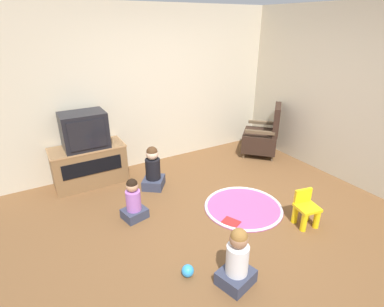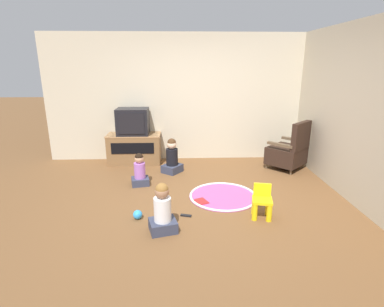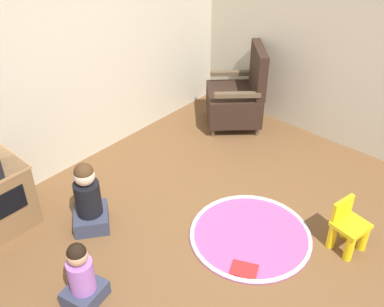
# 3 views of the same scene
# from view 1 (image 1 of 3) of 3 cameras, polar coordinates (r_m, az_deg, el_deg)

# --- Properties ---
(ground_plane) EXTENTS (30.00, 30.00, 0.00)m
(ground_plane) POSITION_cam_1_polar(r_m,az_deg,el_deg) (3.91, 5.58, -12.61)
(ground_plane) COLOR brown
(wall_back) EXTENTS (5.41, 0.12, 2.59)m
(wall_back) POSITION_cam_1_polar(r_m,az_deg,el_deg) (5.04, -11.35, 11.71)
(wall_back) COLOR beige
(wall_back) RESTS_ON ground_plane
(wall_right) EXTENTS (0.12, 5.21, 2.59)m
(wall_right) POSITION_cam_1_polar(r_m,az_deg,el_deg) (4.86, 32.69, 7.98)
(wall_right) COLOR beige
(wall_right) RESTS_ON ground_plane
(tv_cabinet) EXTENTS (1.08, 0.51, 0.61)m
(tv_cabinet) POSITION_cam_1_polar(r_m,az_deg,el_deg) (4.83, -18.98, -1.99)
(tv_cabinet) COLOR brown
(tv_cabinet) RESTS_ON ground_plane
(television) EXTENTS (0.63, 0.46, 0.53)m
(television) POSITION_cam_1_polar(r_m,az_deg,el_deg) (4.61, -19.85, 4.18)
(television) COLOR black
(television) RESTS_ON tv_cabinet
(black_armchair) EXTENTS (0.88, 0.88, 0.96)m
(black_armchair) POSITION_cam_1_polar(r_m,az_deg,el_deg) (5.73, 13.34, 3.16)
(black_armchair) COLOR brown
(black_armchair) RESTS_ON ground_plane
(yellow_kid_chair) EXTENTS (0.30, 0.29, 0.45)m
(yellow_kid_chair) POSITION_cam_1_polar(r_m,az_deg,el_deg) (3.98, 20.85, -10.10)
(yellow_kid_chair) COLOR yellow
(yellow_kid_chair) RESTS_ON ground_plane
(play_mat) EXTENTS (1.06, 1.06, 0.04)m
(play_mat) POSITION_cam_1_polar(r_m,az_deg,el_deg) (4.18, 9.73, -10.02)
(play_mat) COLOR #A54C8C
(play_mat) RESTS_ON ground_plane
(child_watching_left) EXTENTS (0.38, 0.36, 0.63)m
(child_watching_left) POSITION_cam_1_polar(r_m,az_deg,el_deg) (2.99, 8.58, -19.56)
(child_watching_left) COLOR #33384C
(child_watching_left) RESTS_ON ground_plane
(child_watching_center) EXTENTS (0.33, 0.30, 0.56)m
(child_watching_center) POSITION_cam_1_polar(r_m,az_deg,el_deg) (3.88, -11.08, -8.95)
(child_watching_center) COLOR #33384C
(child_watching_center) RESTS_ON ground_plane
(child_watching_right) EXTENTS (0.44, 0.45, 0.66)m
(child_watching_right) POSITION_cam_1_polar(r_m,az_deg,el_deg) (4.51, -7.44, -3.13)
(child_watching_right) COLOR #33384C
(child_watching_right) RESTS_ON ground_plane
(toy_ball) EXTENTS (0.12, 0.12, 0.12)m
(toy_ball) POSITION_cam_1_polar(r_m,az_deg,el_deg) (3.17, -0.82, -21.43)
(toy_ball) COLOR #3399E5
(toy_ball) RESTS_ON ground_plane
(book) EXTENTS (0.23, 0.26, 0.02)m
(book) POSITION_cam_1_polar(r_m,az_deg,el_deg) (3.87, 7.43, -12.91)
(book) COLOR #B22323
(book) RESTS_ON ground_plane
(remote_control) EXTENTS (0.16, 0.08, 0.02)m
(remote_control) POSITION_cam_1_polar(r_m,az_deg,el_deg) (3.51, 8.45, -17.56)
(remote_control) COLOR black
(remote_control) RESTS_ON ground_plane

